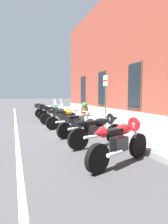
{
  "coord_description": "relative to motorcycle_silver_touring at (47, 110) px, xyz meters",
  "views": [
    {
      "loc": [
        8.47,
        -3.27,
        1.63
      ],
      "look_at": [
        -0.33,
        0.08,
        0.74
      ],
      "focal_mm": 29.69,
      "sensor_mm": 36.0,
      "label": 1
    }
  ],
  "objects": [
    {
      "name": "lane_stripe",
      "position": [
        4.96,
        -2.17,
        -0.54
      ],
      "size": [
        29.76,
        0.12,
        0.01
      ],
      "primitive_type": "cube",
      "color": "silver",
      "rests_on": "ground_plane"
    },
    {
      "name": "sidewalk",
      "position": [
        4.96,
        2.49,
        -0.46
      ],
      "size": [
        29.76,
        2.91,
        0.15
      ],
      "primitive_type": "cube",
      "color": "slate",
      "rests_on": "ground_plane"
    },
    {
      "name": "motorcycle_black_naked",
      "position": [
        3.34,
        0.11,
        -0.07
      ],
      "size": [
        0.62,
        2.1,
        0.93
      ],
      "color": "black",
      "rests_on": "ground_plane"
    },
    {
      "name": "motorcycle_red_sport",
      "position": [
        9.78,
        0.12,
        0.04
      ],
      "size": [
        0.93,
        2.03,
        1.07
      ],
      "color": "black",
      "rests_on": "ground_plane"
    },
    {
      "name": "motorcycle_yellow_naked",
      "position": [
        4.92,
        0.1,
        -0.05
      ],
      "size": [
        0.64,
        1.99,
        1.0
      ],
      "color": "black",
      "rests_on": "ground_plane"
    },
    {
      "name": "motorcycle_silver_touring",
      "position": [
        0.0,
        0.0,
        0.0
      ],
      "size": [
        0.93,
        1.98,
        1.29
      ],
      "color": "black",
      "rests_on": "ground_plane"
    },
    {
      "name": "motorcycle_grey_naked",
      "position": [
        6.63,
        0.11,
        -0.06
      ],
      "size": [
        0.92,
        1.86,
        0.95
      ],
      "color": "black",
      "rests_on": "ground_plane"
    },
    {
      "name": "motorcycle_green_touring",
      "position": [
        1.73,
        0.03,
        0.01
      ],
      "size": [
        0.76,
        2.04,
        1.32
      ],
      "color": "black",
      "rests_on": "ground_plane"
    },
    {
      "name": "barrel_planter",
      "position": [
        1.52,
        2.34,
        0.04
      ],
      "size": [
        0.55,
        0.55,
        0.95
      ],
      "color": "brown",
      "rests_on": "sidewalk"
    },
    {
      "name": "parking_sign",
      "position": [
        6.11,
        1.57,
        1.13
      ],
      "size": [
        0.36,
        0.07,
        2.33
      ],
      "color": "#4C4C51",
      "rests_on": "sidewalk"
    },
    {
      "name": "ground_plane",
      "position": [
        4.96,
        1.03,
        -0.54
      ],
      "size": [
        140.0,
        140.0,
        0.0
      ],
      "primitive_type": "plane",
      "color": "#38383A"
    },
    {
      "name": "motorcycle_black_sport",
      "position": [
        8.27,
        0.25,
        0.02
      ],
      "size": [
        0.68,
        2.05,
        1.03
      ],
      "color": "black",
      "rests_on": "ground_plane"
    }
  ]
}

